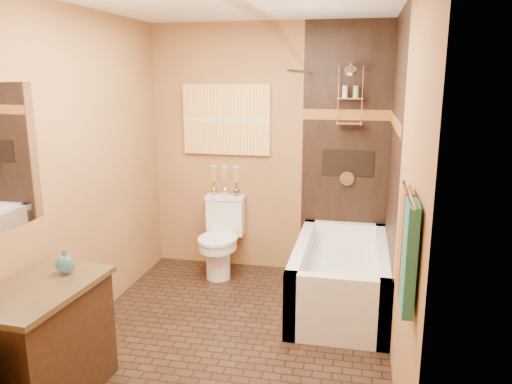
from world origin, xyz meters
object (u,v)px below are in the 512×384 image
(bathtub, at_px, (341,281))
(toilet, at_px, (221,237))
(vanity, at_px, (43,345))
(sunset_painting, at_px, (226,120))

(bathtub, bearing_deg, toilet, 159.27)
(bathtub, bearing_deg, vanity, -134.58)
(bathtub, relative_size, vanity, 1.68)
(vanity, bearing_deg, sunset_painting, 82.02)
(sunset_painting, bearing_deg, toilet, -90.00)
(sunset_painting, height_order, bathtub, sunset_painting)
(bathtub, relative_size, toilet, 1.91)
(bathtub, distance_m, vanity, 2.46)
(bathtub, height_order, toilet, toilet)
(toilet, relative_size, vanity, 0.88)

